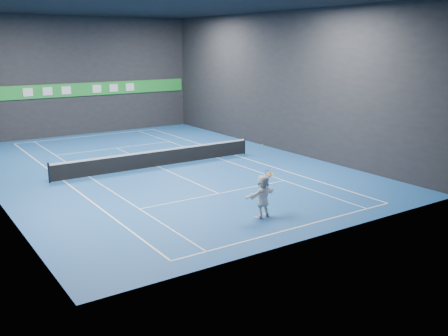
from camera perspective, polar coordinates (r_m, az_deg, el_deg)
ground at (r=29.24m, az=-7.51°, el=0.14°), size 26.00×26.00×0.00m
ceiling at (r=28.46m, az=-8.12°, el=18.01°), size 26.00×26.00×0.00m
wall_back at (r=40.55m, az=-16.09°, el=10.03°), size 18.00×0.10×9.00m
wall_front at (r=17.85m, az=11.11°, el=5.82°), size 18.00×0.10×9.00m
wall_right at (r=33.44m, az=6.36°, el=9.74°), size 0.10×26.00×9.00m
baseline_near at (r=19.75m, az=8.22°, el=-6.77°), size 10.98×0.08×0.01m
baseline_far at (r=40.03m, az=-15.16°, el=3.55°), size 10.98×0.08×0.01m
sideline_doubles_left at (r=27.35m, az=-17.85°, el=-1.40°), size 0.08×23.78×0.01m
sideline_doubles_right at (r=31.97m, az=1.32°, el=1.47°), size 0.08×23.78×0.01m
sideline_singles_left at (r=27.73m, az=-15.13°, el=-1.00°), size 0.06×23.78×0.01m
sideline_singles_right at (r=31.22m, az=-0.75°, el=1.16°), size 0.06×23.78×0.01m
service_line_near at (r=23.87m, az=-0.61°, el=-2.93°), size 8.23×0.06×0.01m
service_line_far at (r=34.96m, az=-12.21°, el=2.24°), size 8.23×0.06×0.01m
center_service_line at (r=29.24m, az=-7.51°, el=0.15°), size 0.06×12.80×0.01m
player at (r=20.49m, az=4.43°, el=-3.23°), size 1.74×0.83×1.80m
tennis_ball at (r=19.93m, az=4.40°, el=2.66°), size 0.06×0.06×0.06m
tennis_net at (r=29.12m, az=-7.54°, el=1.17°), size 12.50×0.10×1.07m
sponsor_banner at (r=40.56m, az=-15.97°, el=8.62°), size 17.64×0.11×1.00m
tennis_racket at (r=20.48m, az=5.08°, el=-0.80°), size 0.52×0.33×0.79m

